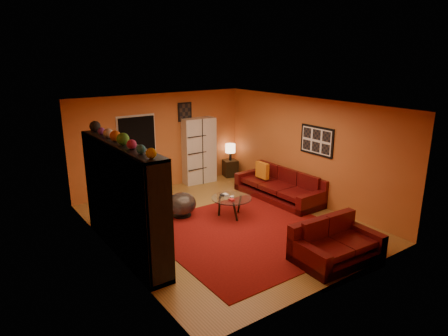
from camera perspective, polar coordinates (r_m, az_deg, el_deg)
floor at (r=8.92m, az=0.14°, el=-7.83°), size 6.00×6.00×0.00m
ceiling at (r=8.21m, az=0.15°, el=8.99°), size 6.00×6.00×0.00m
wall_back at (r=10.98m, az=-8.97°, el=3.74°), size 6.00×0.00×6.00m
wall_front at (r=6.40m, az=15.98°, el=-5.83°), size 6.00×0.00×6.00m
wall_left at (r=7.38m, az=-15.92°, el=-2.86°), size 0.00×6.00×6.00m
wall_right at (r=10.08m, az=11.83°, el=2.48°), size 0.00×6.00×6.00m
rug at (r=8.46m, az=3.48°, el=-9.19°), size 3.60×3.60×0.01m
doorway at (r=10.73m, az=-12.15°, el=1.74°), size 0.95×0.10×2.04m
wall_art_right at (r=9.80m, az=13.12°, el=3.82°), size 0.03×1.00×0.70m
wall_art_back at (r=11.18m, az=-5.62°, el=7.99°), size 0.42×0.03×0.52m
entertainment_unit at (r=7.53m, az=-14.16°, el=-4.36°), size 0.45×3.00×2.10m
tv at (r=7.62m, az=-13.94°, el=-4.62°), size 0.92×0.12×0.53m
sofa at (r=10.44m, az=8.26°, el=-2.69°), size 1.06×2.48×0.85m
loveseat at (r=7.65m, az=15.39°, el=-10.37°), size 1.63×1.03×0.85m
throw_pillow at (r=10.60m, az=5.49°, el=-0.32°), size 0.12×0.42×0.42m
coffee_table at (r=9.08m, az=1.07°, el=-4.54°), size 0.91×0.91×0.46m
storage_cabinet at (r=11.40m, az=-3.62°, el=2.48°), size 0.97×0.49×1.87m
bowl_chair at (r=9.21m, az=-6.08°, el=-5.13°), size 0.67×0.67×0.55m
side_table at (r=12.11m, az=0.90°, el=-0.01°), size 0.49×0.49×0.50m
table_lamp at (r=11.96m, az=0.91°, el=2.77°), size 0.30×0.30×0.50m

